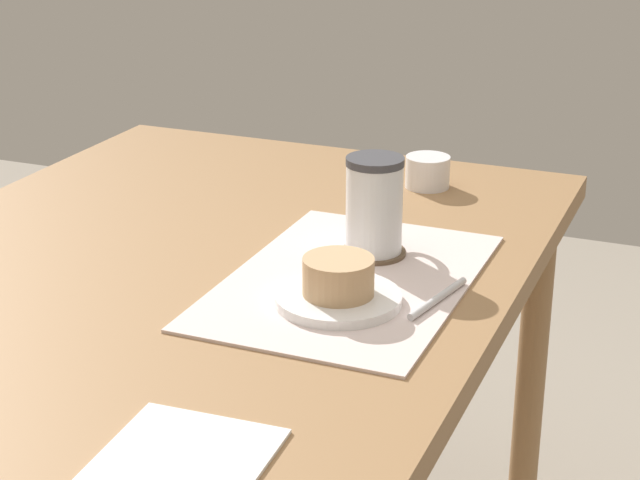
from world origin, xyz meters
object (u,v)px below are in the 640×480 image
object	(u,v)px
pastry	(338,276)
sugar_bowl	(428,172)
coffee_mug	(375,204)
pastry_plate	(338,299)
dining_table	(178,322)

from	to	relation	value
pastry	sugar_bowl	xyz separation A→B (m)	(0.47, 0.04, -0.01)
coffee_mug	sugar_bowl	bearing A→B (deg)	3.91
pastry_plate	pastry	distance (m)	0.03
pastry_plate	pastry	size ratio (longest dim) A/B	1.78
dining_table	pastry_plate	bearing A→B (deg)	-95.26
sugar_bowl	pastry_plate	bearing A→B (deg)	-175.71
dining_table	sugar_bowl	distance (m)	0.50
pastry	coffee_mug	xyz separation A→B (m)	(0.17, 0.01, 0.03)
pastry	coffee_mug	distance (m)	0.17
dining_table	pastry_plate	size ratio (longest dim) A/B	7.97
pastry_plate	sugar_bowl	distance (m)	0.47
sugar_bowl	coffee_mug	bearing A→B (deg)	-176.09
pastry_plate	pastry	world-z (taller)	pastry
dining_table	pastry_plate	distance (m)	0.25
pastry_plate	sugar_bowl	size ratio (longest dim) A/B	2.16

